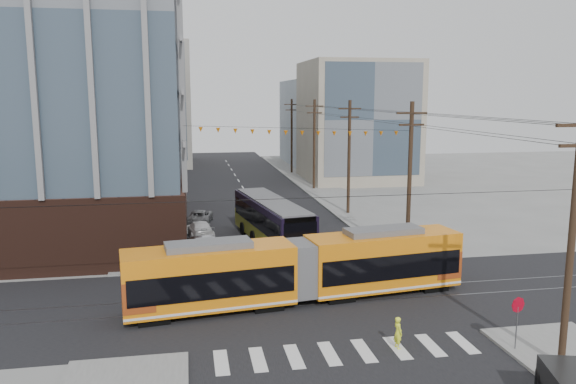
% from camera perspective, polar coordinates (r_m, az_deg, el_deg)
% --- Properties ---
extents(ground, '(160.00, 160.00, 0.00)m').
position_cam_1_polar(ground, '(28.90, 4.29, -13.40)').
color(ground, slate).
extents(bg_bldg_nw_near, '(18.00, 16.00, 18.00)m').
position_cam_1_polar(bg_bldg_nw_near, '(78.43, -17.86, 7.50)').
color(bg_bldg_nw_near, '#8C99A5').
rests_on(bg_bldg_nw_near, ground).
extents(bg_bldg_ne_near, '(14.00, 14.00, 16.00)m').
position_cam_1_polar(bg_bldg_ne_near, '(77.23, 7.00, 7.12)').
color(bg_bldg_ne_near, gray).
rests_on(bg_bldg_ne_near, ground).
extents(bg_bldg_nw_far, '(16.00, 18.00, 20.00)m').
position_cam_1_polar(bg_bldg_nw_far, '(98.00, -14.61, 8.57)').
color(bg_bldg_nw_far, gray).
rests_on(bg_bldg_nw_far, ground).
extents(bg_bldg_ne_far, '(16.00, 16.00, 14.00)m').
position_cam_1_polar(bg_bldg_ne_far, '(97.04, 4.62, 7.07)').
color(bg_bldg_ne_far, '#8C99A5').
rests_on(bg_bldg_ne_far, ground).
extents(utility_pole_near, '(0.30, 0.30, 11.00)m').
position_cam_1_polar(utility_pole_near, '(25.61, 26.85, -4.51)').
color(utility_pole_near, black).
rests_on(utility_pole_near, ground).
extents(utility_pole_far, '(0.30, 0.30, 11.00)m').
position_cam_1_polar(utility_pole_far, '(83.34, 0.37, 5.65)').
color(utility_pole_far, black).
rests_on(utility_pole_far, ground).
extents(streetcar, '(19.32, 5.19, 3.69)m').
position_cam_1_polar(streetcar, '(31.44, 1.26, -7.86)').
color(streetcar, orange).
rests_on(streetcar, ground).
extents(city_bus, '(4.69, 12.89, 3.57)m').
position_cam_1_polar(city_bus, '(43.43, -1.66, -3.02)').
color(city_bus, black).
rests_on(city_bus, ground).
extents(parked_car_silver, '(2.55, 4.43, 1.38)m').
position_cam_1_polar(parked_car_silver, '(41.49, -8.66, -5.28)').
color(parked_car_silver, '#9B9CA0').
rests_on(parked_car_silver, ground).
extents(parked_car_white, '(2.46, 4.79, 1.33)m').
position_cam_1_polar(parked_car_white, '(46.27, -8.94, -3.76)').
color(parked_car_white, silver).
rests_on(parked_car_white, ground).
extents(parked_car_grey, '(2.64, 4.59, 1.20)m').
position_cam_1_polar(parked_car_grey, '(51.50, -8.91, -2.46)').
color(parked_car_grey, '#5C5D5F').
rests_on(parked_car_grey, ground).
extents(pedestrian, '(0.43, 0.59, 1.50)m').
position_cam_1_polar(pedestrian, '(26.68, 11.11, -13.84)').
color(pedestrian, '#F1FF32').
rests_on(pedestrian, ground).
extents(stop_sign, '(0.88, 0.88, 2.40)m').
position_cam_1_polar(stop_sign, '(27.64, 22.20, -12.53)').
color(stop_sign, '#A20115').
rests_on(stop_sign, ground).
extents(jersey_barrier, '(2.06, 4.29, 0.84)m').
position_cam_1_polar(jersey_barrier, '(44.15, 10.12, -4.78)').
color(jersey_barrier, slate).
rests_on(jersey_barrier, ground).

